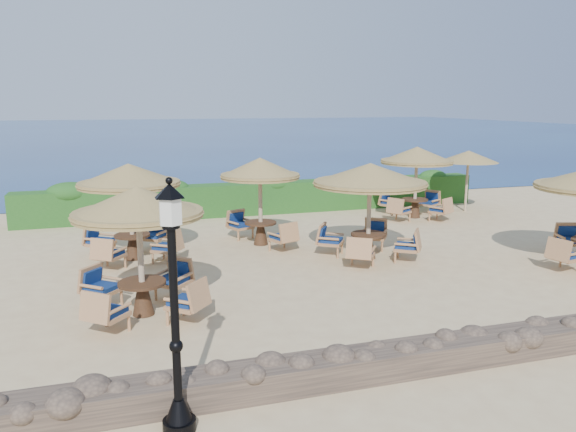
# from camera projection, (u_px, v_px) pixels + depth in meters

# --- Properties ---
(ground) EXTENTS (120.00, 120.00, 0.00)m
(ground) POSITION_uv_depth(u_px,v_px,m) (330.00, 263.00, 15.19)
(ground) COLOR #D1B784
(ground) RESTS_ON ground
(sea) EXTENTS (160.00, 160.00, 0.00)m
(sea) POSITION_uv_depth(u_px,v_px,m) (152.00, 132.00, 80.71)
(sea) COLOR navy
(sea) RESTS_ON ground
(hedge) EXTENTS (18.00, 0.90, 1.20)m
(hedge) POSITION_uv_depth(u_px,v_px,m) (263.00, 198.00, 21.81)
(hedge) COLOR #1A4917
(hedge) RESTS_ON ground
(stone_wall) EXTENTS (15.00, 0.65, 0.44)m
(stone_wall) POSITION_uv_depth(u_px,v_px,m) (466.00, 350.00, 9.34)
(stone_wall) COLOR brown
(stone_wall) RESTS_ON ground
(lamp_post) EXTENTS (0.44, 0.44, 3.31)m
(lamp_post) POSITION_uv_depth(u_px,v_px,m) (175.00, 320.00, 7.12)
(lamp_post) COLOR black
(lamp_post) RESTS_ON ground
(extra_parasol) EXTENTS (2.30, 2.30, 2.41)m
(extra_parasol) POSITION_uv_depth(u_px,v_px,m) (468.00, 157.00, 21.88)
(extra_parasol) COLOR tan
(extra_parasol) RESTS_ON ground
(cafe_set_0) EXTENTS (2.60, 2.60, 2.65)m
(cafe_set_0) POSITION_uv_depth(u_px,v_px,m) (139.00, 231.00, 11.12)
(cafe_set_0) COLOR tan
(cafe_set_0) RESTS_ON ground
(cafe_set_1) EXTENTS (3.12, 3.12, 2.65)m
(cafe_set_1) POSITION_uv_depth(u_px,v_px,m) (370.00, 191.00, 15.23)
(cafe_set_1) COLOR tan
(cafe_set_1) RESTS_ON ground
(cafe_set_3) EXTENTS (2.76, 2.76, 2.65)m
(cafe_set_3) POSITION_uv_depth(u_px,v_px,m) (130.00, 195.00, 15.15)
(cafe_set_3) COLOR tan
(cafe_set_3) RESTS_ON ground
(cafe_set_4) EXTENTS (2.40, 2.85, 2.65)m
(cafe_set_4) POSITION_uv_depth(u_px,v_px,m) (260.00, 182.00, 16.72)
(cafe_set_4) COLOR tan
(cafe_set_4) RESTS_ON ground
(cafe_set_5) EXTENTS (2.78, 2.78, 2.65)m
(cafe_set_5) POSITION_uv_depth(u_px,v_px,m) (416.00, 170.00, 20.75)
(cafe_set_5) COLOR tan
(cafe_set_5) RESTS_ON ground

